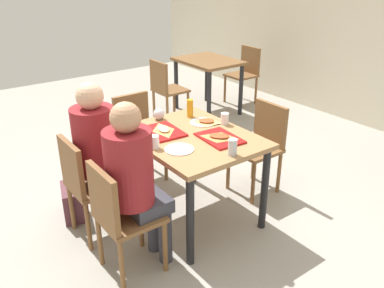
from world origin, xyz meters
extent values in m
cube|color=#9E998E|center=(0.00, 0.00, -0.01)|extent=(10.00, 10.00, 0.02)
cube|color=#9E7247|center=(0.00, 0.00, 0.75)|extent=(1.08, 0.86, 0.04)
cylinder|color=black|center=(-0.48, -0.37, 0.36)|extent=(0.06, 0.06, 0.73)
cylinder|color=black|center=(0.48, -0.37, 0.36)|extent=(0.06, 0.06, 0.73)
cylinder|color=black|center=(-0.48, 0.37, 0.36)|extent=(0.06, 0.06, 0.73)
cylinder|color=black|center=(0.48, 0.37, 0.36)|extent=(0.06, 0.06, 0.73)
cube|color=brown|center=(-0.27, -0.73, 0.44)|extent=(0.40, 0.40, 0.03)
cube|color=brown|center=(-0.27, -0.91, 0.65)|extent=(0.38, 0.04, 0.40)
cylinder|color=brown|center=(-0.44, -0.56, 0.21)|extent=(0.04, 0.04, 0.42)
cylinder|color=brown|center=(-0.10, -0.56, 0.21)|extent=(0.04, 0.04, 0.42)
cylinder|color=brown|center=(-0.44, -0.90, 0.21)|extent=(0.04, 0.04, 0.42)
cylinder|color=brown|center=(-0.10, -0.90, 0.21)|extent=(0.04, 0.04, 0.42)
cube|color=brown|center=(0.27, -0.73, 0.44)|extent=(0.40, 0.40, 0.03)
cube|color=brown|center=(0.27, -0.91, 0.65)|extent=(0.38, 0.04, 0.40)
cylinder|color=brown|center=(0.10, -0.56, 0.21)|extent=(0.04, 0.04, 0.42)
cylinder|color=brown|center=(0.44, -0.56, 0.21)|extent=(0.04, 0.04, 0.42)
cylinder|color=brown|center=(0.10, -0.90, 0.21)|extent=(0.04, 0.04, 0.42)
cylinder|color=brown|center=(0.44, -0.90, 0.21)|extent=(0.04, 0.04, 0.42)
cube|color=brown|center=(0.00, 0.73, 0.44)|extent=(0.40, 0.40, 0.03)
cube|color=brown|center=(0.00, 0.91, 0.65)|extent=(0.38, 0.04, 0.40)
cylinder|color=brown|center=(0.17, 0.56, 0.21)|extent=(0.04, 0.04, 0.42)
cylinder|color=brown|center=(-0.17, 0.56, 0.21)|extent=(0.04, 0.04, 0.42)
cylinder|color=brown|center=(0.17, 0.90, 0.21)|extent=(0.04, 0.04, 0.42)
cylinder|color=brown|center=(-0.17, 0.90, 0.21)|extent=(0.04, 0.04, 0.42)
cube|color=brown|center=(-0.84, 0.00, 0.44)|extent=(0.40, 0.40, 0.03)
cube|color=brown|center=(-1.02, 0.00, 0.65)|extent=(0.04, 0.38, 0.40)
cylinder|color=brown|center=(-0.67, 0.17, 0.21)|extent=(0.04, 0.04, 0.42)
cylinder|color=brown|center=(-0.67, -0.17, 0.21)|extent=(0.04, 0.04, 0.42)
cylinder|color=brown|center=(-1.01, 0.17, 0.21)|extent=(0.04, 0.04, 0.42)
cylinder|color=brown|center=(-1.01, -0.17, 0.21)|extent=(0.04, 0.04, 0.42)
cylinder|color=#383842|center=(-0.35, -0.50, 0.23)|extent=(0.10, 0.10, 0.45)
cylinder|color=#383842|center=(-0.19, -0.50, 0.23)|extent=(0.10, 0.10, 0.45)
cube|color=#383842|center=(-0.27, -0.60, 0.50)|extent=(0.32, 0.28, 0.10)
cylinder|color=maroon|center=(-0.27, -0.71, 0.81)|extent=(0.32, 0.32, 0.52)
sphere|color=#DBAD89|center=(-0.27, -0.71, 1.16)|extent=(0.20, 0.20, 0.20)
cylinder|color=#383842|center=(0.19, -0.50, 0.23)|extent=(0.10, 0.10, 0.45)
cylinder|color=#383842|center=(0.35, -0.50, 0.23)|extent=(0.10, 0.10, 0.45)
cube|color=#383842|center=(0.27, -0.60, 0.50)|extent=(0.32, 0.28, 0.10)
cylinder|color=maroon|center=(0.27, -0.71, 0.81)|extent=(0.32, 0.32, 0.52)
sphere|color=tan|center=(0.27, -0.71, 1.16)|extent=(0.20, 0.20, 0.20)
cube|color=#B21414|center=(-0.19, -0.15, 0.78)|extent=(0.38, 0.29, 0.02)
cube|color=#B21414|center=(0.19, 0.13, 0.78)|extent=(0.38, 0.29, 0.02)
cylinder|color=white|center=(-0.16, 0.24, 0.77)|extent=(0.22, 0.22, 0.01)
cylinder|color=white|center=(0.16, -0.24, 0.77)|extent=(0.22, 0.22, 0.01)
pyramid|color=tan|center=(-0.19, -0.15, 0.79)|extent=(0.27, 0.20, 0.01)
ellipsoid|color=#D8C67F|center=(-0.19, -0.15, 0.80)|extent=(0.19, 0.14, 0.01)
pyramid|color=#C68C47|center=(0.19, 0.12, 0.79)|extent=(0.27, 0.26, 0.01)
ellipsoid|color=#B74723|center=(0.19, 0.12, 0.80)|extent=(0.19, 0.18, 0.01)
pyramid|color=#DBAD60|center=(-0.14, 0.26, 0.78)|extent=(0.25, 0.24, 0.01)
ellipsoid|color=#B74723|center=(-0.14, 0.26, 0.79)|extent=(0.17, 0.17, 0.01)
cylinder|color=white|center=(-0.03, 0.37, 0.82)|extent=(0.07, 0.07, 0.10)
cylinder|color=white|center=(0.03, -0.37, 0.82)|extent=(0.07, 0.07, 0.10)
cylinder|color=#B7BCC6|center=(0.46, 0.02, 0.83)|extent=(0.07, 0.07, 0.12)
cylinder|color=orange|center=(-0.35, 0.24, 0.85)|extent=(0.06, 0.06, 0.16)
sphere|color=silver|center=(-0.46, -0.02, 0.82)|extent=(0.10, 0.10, 0.10)
cube|color=#592D38|center=(-0.62, -0.83, 0.14)|extent=(0.35, 0.25, 0.28)
cube|color=brown|center=(-2.04, 1.80, 0.75)|extent=(0.90, 0.70, 0.04)
cylinder|color=black|center=(-2.43, 1.51, 0.36)|extent=(0.06, 0.06, 0.73)
cylinder|color=black|center=(-1.65, 1.51, 0.36)|extent=(0.06, 0.06, 0.73)
cylinder|color=black|center=(-2.43, 2.09, 0.36)|extent=(0.06, 0.06, 0.73)
cylinder|color=black|center=(-1.65, 2.09, 0.36)|extent=(0.06, 0.06, 0.73)
cube|color=brown|center=(-2.04, 1.15, 0.44)|extent=(0.40, 0.40, 0.03)
cube|color=brown|center=(-2.04, 0.97, 0.65)|extent=(0.38, 0.04, 0.40)
cylinder|color=brown|center=(-2.21, 1.32, 0.21)|extent=(0.04, 0.04, 0.42)
cylinder|color=brown|center=(-1.87, 1.32, 0.21)|extent=(0.04, 0.04, 0.42)
cylinder|color=brown|center=(-2.21, 0.98, 0.21)|extent=(0.04, 0.04, 0.42)
cylinder|color=brown|center=(-1.87, 0.98, 0.21)|extent=(0.04, 0.04, 0.42)
cube|color=brown|center=(-2.04, 2.45, 0.44)|extent=(0.40, 0.40, 0.03)
cube|color=brown|center=(-2.04, 2.63, 0.65)|extent=(0.38, 0.04, 0.40)
cylinder|color=brown|center=(-1.87, 2.28, 0.21)|extent=(0.04, 0.04, 0.42)
cylinder|color=brown|center=(-2.21, 2.28, 0.21)|extent=(0.04, 0.04, 0.42)
cylinder|color=brown|center=(-1.87, 2.62, 0.21)|extent=(0.04, 0.04, 0.42)
cylinder|color=brown|center=(-2.21, 2.62, 0.21)|extent=(0.04, 0.04, 0.42)
camera|label=1|loc=(2.40, -1.78, 2.05)|focal=37.95mm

